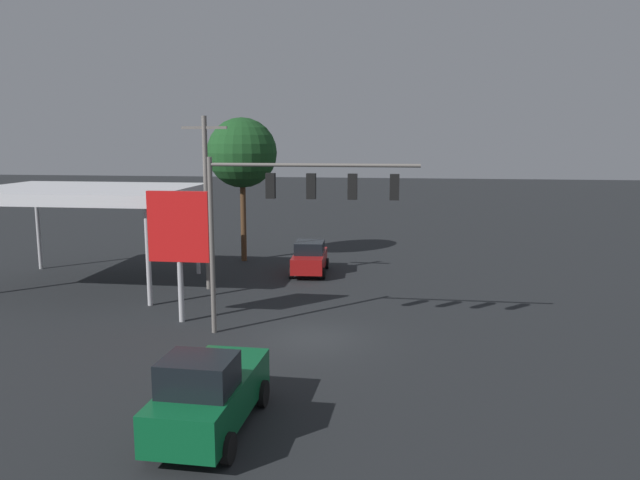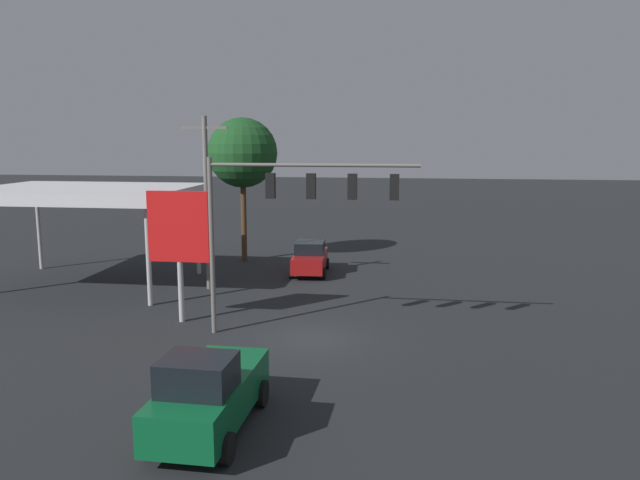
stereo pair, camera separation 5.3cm
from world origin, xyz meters
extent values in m
plane|color=black|center=(0.00, 0.00, 0.00)|extent=(200.00, 200.00, 0.00)
cylinder|color=slate|center=(4.18, -0.20, 3.62)|extent=(0.20, 0.20, 7.23)
cylinder|color=slate|center=(0.04, -0.20, 6.93)|extent=(8.29, 0.14, 0.14)
cube|color=black|center=(1.72, -0.20, 6.11)|extent=(0.36, 0.28, 1.00)
sphere|color=#FF4141|center=(1.72, -0.38, 6.41)|extent=(0.22, 0.22, 0.22)
sphere|color=#392305|center=(1.72, -0.38, 6.11)|extent=(0.22, 0.22, 0.22)
sphere|color=black|center=(1.72, -0.38, 5.81)|extent=(0.22, 0.22, 0.22)
cube|color=black|center=(0.10, -0.20, 6.11)|extent=(0.36, 0.28, 1.00)
sphere|color=#FF4141|center=(0.10, -0.38, 6.41)|extent=(0.22, 0.22, 0.22)
sphere|color=#392305|center=(0.10, -0.38, 6.11)|extent=(0.22, 0.22, 0.22)
sphere|color=black|center=(0.10, -0.38, 5.81)|extent=(0.22, 0.22, 0.22)
cube|color=black|center=(-1.52, -0.20, 6.11)|extent=(0.36, 0.28, 1.00)
sphere|color=#FF4141|center=(-1.52, -0.38, 6.41)|extent=(0.22, 0.22, 0.22)
sphere|color=#392305|center=(-1.52, -0.38, 6.11)|extent=(0.22, 0.22, 0.22)
sphere|color=black|center=(-1.52, -0.38, 5.81)|extent=(0.22, 0.22, 0.22)
cube|color=black|center=(-3.13, -0.20, 6.11)|extent=(0.36, 0.28, 1.00)
sphere|color=#FF4141|center=(-3.13, -0.38, 6.41)|extent=(0.22, 0.22, 0.22)
sphere|color=#392305|center=(-3.13, -0.38, 6.11)|extent=(0.22, 0.22, 0.22)
sphere|color=black|center=(-3.13, -0.38, 5.81)|extent=(0.22, 0.22, 0.22)
cylinder|color=slate|center=(6.74, -7.47, 4.54)|extent=(0.26, 0.26, 9.09)
cube|color=slate|center=(6.74, -7.47, 8.49)|extent=(2.40, 0.14, 0.14)
cube|color=silver|center=(13.54, -7.43, 5.05)|extent=(11.26, 8.33, 0.60)
cube|color=red|center=(13.54, -11.61, 5.05)|extent=(11.26, 0.06, 0.36)
cylinder|color=#B7B7BC|center=(8.51, -10.99, 2.38)|extent=(0.24, 0.24, 4.75)
cylinder|color=#B7B7BC|center=(18.57, -10.99, 2.38)|extent=(0.24, 0.24, 4.75)
cylinder|color=#B7B7BC|center=(8.51, -3.86, 2.38)|extent=(0.24, 0.24, 4.75)
cylinder|color=#B7B7BC|center=(6.06, -1.50, 2.87)|extent=(0.24, 0.24, 5.74)
cube|color=red|center=(6.06, -1.50, 4.22)|extent=(2.70, 0.24, 3.05)
cube|color=black|center=(6.06, -1.63, 4.22)|extent=(1.89, 0.04, 1.07)
cube|color=#0C592D|center=(1.63, 8.22, 0.95)|extent=(2.15, 5.26, 1.10)
cube|color=black|center=(1.65, 9.12, 1.95)|extent=(1.89, 1.65, 0.90)
cylinder|color=black|center=(0.66, 9.94, 0.40)|extent=(0.24, 0.81, 0.80)
cylinder|color=black|center=(2.70, 9.88, 0.40)|extent=(0.24, 0.81, 0.80)
cylinder|color=black|center=(0.56, 6.56, 0.40)|extent=(0.24, 0.81, 0.80)
cylinder|color=black|center=(2.60, 6.50, 0.40)|extent=(0.24, 0.81, 0.80)
cube|color=maroon|center=(1.98, -11.92, 0.78)|extent=(2.05, 4.50, 0.90)
cube|color=black|center=(1.98, -11.92, 1.58)|extent=(1.77, 2.09, 0.70)
cylinder|color=black|center=(0.98, -10.55, 0.33)|extent=(0.26, 0.67, 0.66)
cylinder|color=black|center=(2.81, -10.44, 0.33)|extent=(0.26, 0.67, 0.66)
cylinder|color=black|center=(1.14, -13.40, 0.33)|extent=(0.26, 0.67, 0.66)
cylinder|color=black|center=(2.98, -13.30, 0.33)|extent=(0.26, 0.67, 0.66)
cylinder|color=#4C331E|center=(6.84, -15.21, 2.73)|extent=(0.36, 0.36, 5.46)
sphere|color=#19471E|center=(6.84, -15.21, 7.02)|extent=(4.46, 4.46, 4.46)
camera|label=1|loc=(-3.54, 23.87, 8.02)|focal=35.00mm
camera|label=2|loc=(-3.60, 23.86, 8.02)|focal=35.00mm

